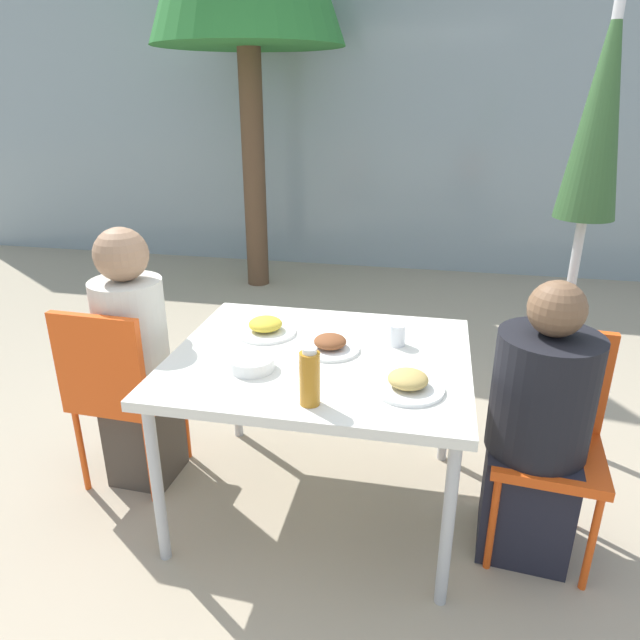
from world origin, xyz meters
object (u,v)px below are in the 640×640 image
chair_right (549,425)px  person_right (536,434)px  person_left (136,365)px  closed_umbrella (595,145)px  salad_bowl (252,363)px  drinking_cup (397,335)px  chair_left (117,384)px  bottle (310,377)px

chair_right → person_right: (-0.06, -0.07, 0.00)m
person_left → closed_umbrella: 2.23m
person_right → person_left: bearing=1.6°
person_left → closed_umbrella: closed_umbrella is taller
closed_umbrella → salad_bowl: 1.76m
person_left → drinking_cup: person_left is taller
chair_left → bottle: (0.94, -0.34, 0.31)m
closed_umbrella → salad_bowl: bearing=-144.4°
chair_right → closed_umbrella: bearing=-97.2°
person_right → salad_bowl: (-1.07, -0.09, 0.23)m
drinking_cup → bottle: bearing=-114.8°
chair_left → closed_umbrella: (1.96, 0.79, 0.97)m
closed_umbrella → bottle: 1.67m
chair_left → bottle: 1.04m
salad_bowl → drinking_cup: bearing=32.6°
bottle → drinking_cup: bottle is taller
bottle → person_left: bearing=154.6°
closed_umbrella → drinking_cup: (-0.78, -0.60, -0.72)m
person_left → salad_bowl: size_ratio=6.89×
chair_left → closed_umbrella: bearing=24.5°
person_left → salad_bowl: (0.61, -0.21, 0.17)m
person_left → drinking_cup: size_ratio=13.14×
bottle → drinking_cup: size_ratio=2.27×
chair_left → drinking_cup: bearing=12.0°
chair_left → salad_bowl: size_ratio=5.06×
chair_right → drinking_cup: (-0.61, 0.17, 0.25)m
chair_right → person_right: size_ratio=0.79×
chair_left → bottle: bottle is taller
chair_right → bottle: (-0.85, -0.37, 0.31)m
chair_right → salad_bowl: chair_right is taller
person_right → closed_umbrella: closed_umbrella is taller
person_right → closed_umbrella: 1.30m
drinking_cup → chair_left: bearing=-170.5°
bottle → salad_bowl: bearing=142.6°
person_left → bottle: size_ratio=5.80×
chair_left → chair_right: same height
person_left → drinking_cup: bearing=8.6°
person_right → chair_left: bearing=4.2°
chair_left → chair_right: size_ratio=1.00×
chair_right → closed_umbrella: (0.17, 0.76, 0.97)m
bottle → drinking_cup: 0.60m
chair_left → salad_bowl: bearing=-8.9°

